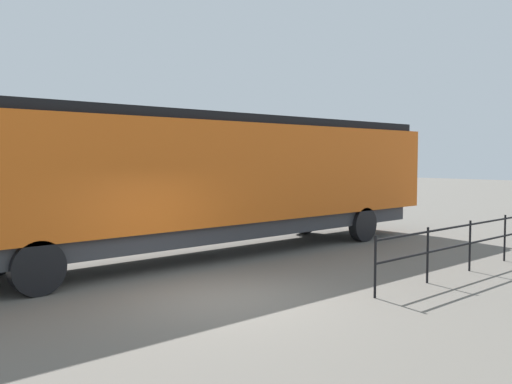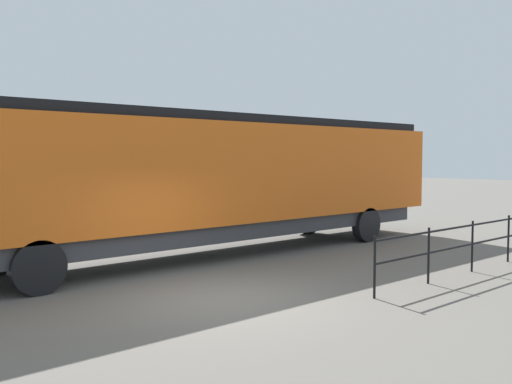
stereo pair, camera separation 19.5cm
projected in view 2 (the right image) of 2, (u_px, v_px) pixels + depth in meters
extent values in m
plane|color=#666059|center=(218.00, 298.00, 10.87)|extent=(120.00, 120.00, 0.00)
cube|color=orange|center=(211.00, 172.00, 15.45)|extent=(2.85, 16.44, 2.62)
cube|color=black|center=(363.00, 180.00, 19.95)|extent=(2.74, 2.96, 1.83)
cube|color=black|center=(211.00, 120.00, 15.36)|extent=(2.57, 15.78, 0.24)
cube|color=#38383D|center=(211.00, 228.00, 15.54)|extent=(2.57, 15.13, 0.45)
cylinder|color=black|center=(308.00, 218.00, 20.00)|extent=(0.30, 1.10, 1.10)
cylinder|color=black|center=(366.00, 225.00, 18.10)|extent=(0.30, 1.10, 1.10)
cylinder|color=black|center=(38.00, 267.00, 11.11)|extent=(0.30, 1.10, 1.10)
cube|color=black|center=(509.00, 219.00, 14.59)|extent=(0.04, 11.45, 0.04)
cube|color=black|center=(508.00, 236.00, 14.61)|extent=(0.04, 11.45, 0.04)
cylinder|color=black|center=(375.00, 267.00, 10.81)|extent=(0.05, 0.05, 1.21)
cylinder|color=black|center=(429.00, 256.00, 12.08)|extent=(0.05, 0.05, 1.21)
cylinder|color=black|center=(472.00, 246.00, 13.35)|extent=(0.05, 0.05, 1.21)
cylinder|color=black|center=(508.00, 239.00, 14.62)|extent=(0.05, 0.05, 1.21)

